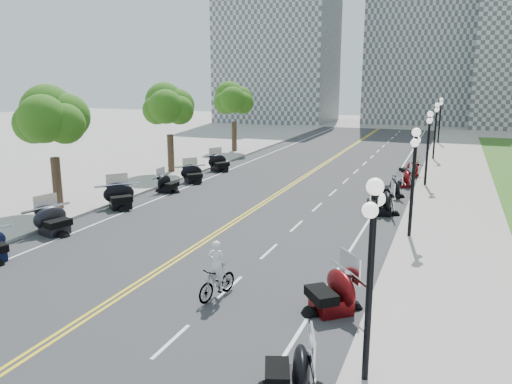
% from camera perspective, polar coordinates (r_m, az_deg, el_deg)
% --- Properties ---
extents(ground, '(160.00, 160.00, 0.00)m').
position_cam_1_polar(ground, '(22.67, -6.16, -5.77)').
color(ground, gray).
extents(road, '(16.00, 90.00, 0.01)m').
position_cam_1_polar(road, '(31.51, 2.29, -0.35)').
color(road, '#333335').
rests_on(road, ground).
extents(centerline_yellow_a, '(0.12, 90.00, 0.00)m').
position_cam_1_polar(centerline_yellow_a, '(31.55, 2.09, -0.32)').
color(centerline_yellow_a, yellow).
rests_on(centerline_yellow_a, road).
extents(centerline_yellow_b, '(0.12, 90.00, 0.00)m').
position_cam_1_polar(centerline_yellow_b, '(31.47, 2.50, -0.35)').
color(centerline_yellow_b, yellow).
rests_on(centerline_yellow_b, road).
extents(edge_line_north, '(0.12, 90.00, 0.00)m').
position_cam_1_polar(edge_line_north, '(30.08, 13.87, -1.36)').
color(edge_line_north, white).
rests_on(edge_line_north, road).
extents(edge_line_south, '(0.12, 90.00, 0.00)m').
position_cam_1_polar(edge_line_south, '(34.11, -7.91, 0.58)').
color(edge_line_south, white).
rests_on(edge_line_south, road).
extents(lane_dash_4, '(0.12, 2.00, 0.00)m').
position_cam_1_polar(lane_dash_4, '(14.84, -9.67, -16.45)').
color(lane_dash_4, white).
rests_on(lane_dash_4, road).
extents(lane_dash_5, '(0.12, 2.00, 0.00)m').
position_cam_1_polar(lane_dash_5, '(18.00, -2.98, -10.78)').
color(lane_dash_5, white).
rests_on(lane_dash_5, road).
extents(lane_dash_6, '(0.12, 2.00, 0.00)m').
position_cam_1_polar(lane_dash_6, '(21.44, 1.49, -6.79)').
color(lane_dash_6, white).
rests_on(lane_dash_6, road).
extents(lane_dash_7, '(0.12, 2.00, 0.00)m').
position_cam_1_polar(lane_dash_7, '(25.04, 4.65, -3.89)').
color(lane_dash_7, white).
rests_on(lane_dash_7, road).
extents(lane_dash_8, '(0.12, 2.00, 0.00)m').
position_cam_1_polar(lane_dash_8, '(28.75, 6.99, -1.72)').
color(lane_dash_8, white).
rests_on(lane_dash_8, road).
extents(lane_dash_9, '(0.12, 2.00, 0.00)m').
position_cam_1_polar(lane_dash_9, '(32.53, 8.79, -0.05)').
color(lane_dash_9, white).
rests_on(lane_dash_9, road).
extents(lane_dash_10, '(0.12, 2.00, 0.00)m').
position_cam_1_polar(lane_dash_10, '(36.36, 10.21, 1.27)').
color(lane_dash_10, white).
rests_on(lane_dash_10, road).
extents(lane_dash_11, '(0.12, 2.00, 0.00)m').
position_cam_1_polar(lane_dash_11, '(40.22, 11.36, 2.33)').
color(lane_dash_11, white).
rests_on(lane_dash_11, road).
extents(lane_dash_12, '(0.12, 2.00, 0.00)m').
position_cam_1_polar(lane_dash_12, '(44.11, 12.31, 3.21)').
color(lane_dash_12, white).
rests_on(lane_dash_12, road).
extents(lane_dash_13, '(0.12, 2.00, 0.00)m').
position_cam_1_polar(lane_dash_13, '(48.01, 13.11, 3.95)').
color(lane_dash_13, white).
rests_on(lane_dash_13, road).
extents(lane_dash_14, '(0.12, 2.00, 0.00)m').
position_cam_1_polar(lane_dash_14, '(51.93, 13.78, 4.57)').
color(lane_dash_14, white).
rests_on(lane_dash_14, road).
extents(lane_dash_15, '(0.12, 2.00, 0.00)m').
position_cam_1_polar(lane_dash_15, '(55.86, 14.37, 5.11)').
color(lane_dash_15, white).
rests_on(lane_dash_15, road).
extents(lane_dash_16, '(0.12, 2.00, 0.00)m').
position_cam_1_polar(lane_dash_16, '(59.80, 14.87, 5.57)').
color(lane_dash_16, white).
rests_on(lane_dash_16, road).
extents(lane_dash_17, '(0.12, 2.00, 0.00)m').
position_cam_1_polar(lane_dash_17, '(63.75, 15.32, 5.98)').
color(lane_dash_17, white).
rests_on(lane_dash_17, road).
extents(lane_dash_18, '(0.12, 2.00, 0.00)m').
position_cam_1_polar(lane_dash_18, '(67.70, 15.71, 6.34)').
color(lane_dash_18, white).
rests_on(lane_dash_18, road).
extents(lane_dash_19, '(0.12, 2.00, 0.00)m').
position_cam_1_polar(lane_dash_19, '(71.66, 16.06, 6.66)').
color(lane_dash_19, white).
rests_on(lane_dash_19, road).
extents(sidewalk_north, '(5.00, 90.00, 0.15)m').
position_cam_1_polar(sidewalk_north, '(29.84, 21.69, -1.90)').
color(sidewalk_north, '#9E9991').
rests_on(sidewalk_north, ground).
extents(sidewalk_south, '(5.00, 90.00, 0.15)m').
position_cam_1_polar(sidewalk_south, '(36.26, -13.57, 1.18)').
color(sidewalk_south, '#9E9991').
rests_on(sidewalk_south, ground).
extents(distant_block_a, '(18.00, 14.00, 26.00)m').
position_cam_1_polar(distant_block_a, '(85.89, 2.55, 16.78)').
color(distant_block_a, gray).
rests_on(distant_block_a, ground).
extents(distant_block_b, '(16.00, 12.00, 30.00)m').
position_cam_1_polar(distant_block_b, '(87.51, 18.38, 17.41)').
color(distant_block_b, gray).
rests_on(distant_block_b, ground).
extents(street_lamp_1, '(0.50, 1.20, 4.90)m').
position_cam_1_polar(street_lamp_1, '(12.00, 12.87, -10.20)').
color(street_lamp_1, black).
rests_on(street_lamp_1, sidewalk_north).
extents(street_lamp_2, '(0.50, 1.20, 4.90)m').
position_cam_1_polar(street_lamp_2, '(23.47, 17.48, 0.92)').
color(street_lamp_2, black).
rests_on(street_lamp_2, sidewalk_north).
extents(street_lamp_3, '(0.50, 1.20, 4.90)m').
position_cam_1_polar(street_lamp_3, '(35.30, 19.02, 4.68)').
color(street_lamp_3, black).
rests_on(street_lamp_3, sidewalk_north).
extents(street_lamp_4, '(0.50, 1.20, 4.90)m').
position_cam_1_polar(street_lamp_4, '(47.21, 19.79, 6.55)').
color(street_lamp_4, black).
rests_on(street_lamp_4, sidewalk_north).
extents(street_lamp_5, '(0.50, 1.20, 4.90)m').
position_cam_1_polar(street_lamp_5, '(59.16, 20.25, 7.66)').
color(street_lamp_5, black).
rests_on(street_lamp_5, sidewalk_north).
extents(tree_2, '(4.80, 4.80, 9.20)m').
position_cam_1_polar(tree_2, '(29.15, -22.31, 7.08)').
color(tree_2, '#235619').
rests_on(tree_2, sidewalk_south).
extents(tree_3, '(4.80, 4.80, 9.20)m').
position_cam_1_polar(tree_3, '(38.69, -9.90, 9.06)').
color(tree_3, '#235619').
rests_on(tree_3, sidewalk_south).
extents(tree_4, '(4.80, 4.80, 9.20)m').
position_cam_1_polar(tree_4, '(49.31, -2.54, 10.04)').
color(tree_4, '#235619').
rests_on(tree_4, sidewalk_south).
extents(motorcycle_n_3, '(2.33, 2.33, 1.27)m').
position_cam_1_polar(motorcycle_n_3, '(12.38, 3.86, -19.38)').
color(motorcycle_n_3, black).
rests_on(motorcycle_n_3, road).
extents(motorcycle_n_4, '(3.07, 3.07, 1.52)m').
position_cam_1_polar(motorcycle_n_4, '(16.13, 8.62, -10.92)').
color(motorcycle_n_4, '#590A0C').
rests_on(motorcycle_n_4, road).
extents(motorcycle_n_7, '(2.57, 2.57, 1.49)m').
position_cam_1_polar(motorcycle_n_7, '(27.69, 14.06, -1.03)').
color(motorcycle_n_7, black).
rests_on(motorcycle_n_7, road).
extents(motorcycle_n_8, '(2.53, 2.53, 1.33)m').
position_cam_1_polar(motorcycle_n_8, '(31.79, 15.09, 0.54)').
color(motorcycle_n_8, black).
rests_on(motorcycle_n_8, road).
extents(motorcycle_n_9, '(2.24, 2.24, 1.32)m').
position_cam_1_polar(motorcycle_n_9, '(35.21, 16.36, 1.63)').
color(motorcycle_n_9, '#590A0C').
rests_on(motorcycle_n_9, road).
extents(motorcycle_n_10, '(2.53, 2.53, 1.26)m').
position_cam_1_polar(motorcycle_n_10, '(38.93, 17.10, 2.59)').
color(motorcycle_n_10, '#590A0C').
rests_on(motorcycle_n_10, road).
extents(motorcycle_s_5, '(2.62, 2.62, 1.49)m').
position_cam_1_polar(motorcycle_s_5, '(25.37, -22.11, -2.87)').
color(motorcycle_s_5, black).
rests_on(motorcycle_s_5, road).
extents(motorcycle_s_6, '(3.10, 3.10, 1.54)m').
position_cam_1_polar(motorcycle_s_6, '(29.18, -15.28, -0.35)').
color(motorcycle_s_6, black).
rests_on(motorcycle_s_6, road).
extents(motorcycle_s_7, '(1.84, 1.84, 1.28)m').
position_cam_1_polar(motorcycle_s_7, '(32.65, -10.05, 1.07)').
color(motorcycle_s_7, black).
rests_on(motorcycle_s_7, road).
extents(motorcycle_s_8, '(2.78, 2.78, 1.38)m').
position_cam_1_polar(motorcycle_s_8, '(35.34, -7.24, 2.15)').
color(motorcycle_s_8, black).
rests_on(motorcycle_s_8, road).
extents(motorcycle_s_9, '(2.88, 2.88, 1.46)m').
position_cam_1_polar(motorcycle_s_9, '(39.60, -4.20, 3.45)').
color(motorcycle_s_9, black).
rests_on(motorcycle_s_9, road).
extents(bicycle, '(0.95, 1.93, 1.12)m').
position_cam_1_polar(bicycle, '(17.03, -4.47, -10.23)').
color(bicycle, '#A51414').
rests_on(bicycle, road).
extents(cyclist_rider, '(0.61, 0.40, 1.67)m').
position_cam_1_polar(cyclist_rider, '(16.53, -4.55, -5.79)').
color(cyclist_rider, white).
rests_on(cyclist_rider, bicycle).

